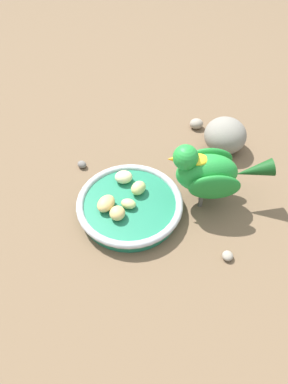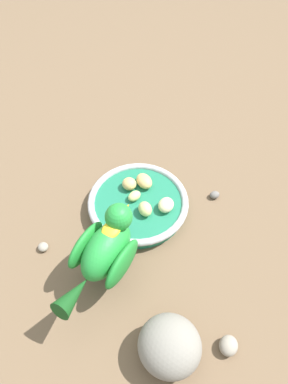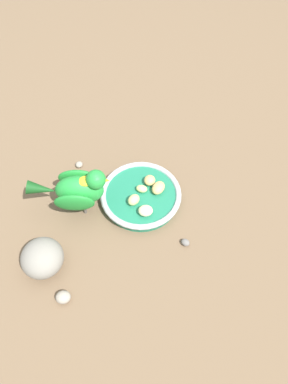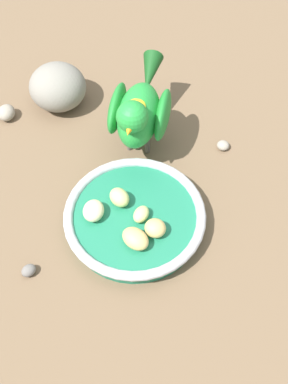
{
  "view_description": "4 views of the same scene",
  "coord_description": "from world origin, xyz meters",
  "px_view_note": "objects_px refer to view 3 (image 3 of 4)",
  "views": [
    {
      "loc": [
        -0.1,
        0.36,
        0.5
      ],
      "look_at": [
        -0.02,
        -0.03,
        0.04
      ],
      "focal_mm": 31.04,
      "sensor_mm": 36.0,
      "label": 1
    },
    {
      "loc": [
        -0.28,
        -0.29,
        0.55
      ],
      "look_at": [
        -0.0,
        -0.04,
        0.07
      ],
      "focal_mm": 31.26,
      "sensor_mm": 36.0,
      "label": 2
    },
    {
      "loc": [
        0.11,
        -0.49,
        0.73
      ],
      "look_at": [
        0.01,
        -0.04,
        0.06
      ],
      "focal_mm": 32.87,
      "sensor_mm": 36.0,
      "label": 3
    },
    {
      "loc": [
        0.33,
        0.14,
        0.61
      ],
      "look_at": [
        -0.03,
        -0.02,
        0.04
      ],
      "focal_mm": 46.65,
      "sensor_mm": 36.0,
      "label": 4
    }
  ],
  "objects_px": {
    "apple_piece_3": "(150,180)",
    "pebble_0": "(79,165)",
    "rock_large": "(42,258)",
    "apple_piece_2": "(141,189)",
    "pebble_1": "(185,242)",
    "feeding_bowl": "(140,195)",
    "apple_piece_1": "(134,200)",
    "pebble_2": "(63,297)",
    "parrot": "(78,189)",
    "apple_piece_4": "(158,188)",
    "apple_piece_0": "(146,211)"
  },
  "relations": [
    {
      "from": "apple_piece_3",
      "to": "pebble_0",
      "type": "relative_size",
      "value": 1.5
    },
    {
      "from": "apple_piece_1",
      "to": "rock_large",
      "type": "bearing_deg",
      "value": -129.81
    },
    {
      "from": "feeding_bowl",
      "to": "pebble_0",
      "type": "relative_size",
      "value": 10.17
    },
    {
      "from": "parrot",
      "to": "feeding_bowl",
      "type": "bearing_deg",
      "value": 9.31
    },
    {
      "from": "apple_piece_1",
      "to": "pebble_0",
      "type": "bearing_deg",
      "value": 150.86
    },
    {
      "from": "apple_piece_3",
      "to": "parrot",
      "type": "relative_size",
      "value": 0.15
    },
    {
      "from": "apple_piece_4",
      "to": "pebble_2",
      "type": "bearing_deg",
      "value": -115.31
    },
    {
      "from": "apple_piece_3",
      "to": "pebble_0",
      "type": "xyz_separation_m",
      "value": [
        -0.2,
        0.03,
        -0.03
      ]
    },
    {
      "from": "apple_piece_0",
      "to": "apple_piece_2",
      "type": "distance_m",
      "value": 0.07
    },
    {
      "from": "feeding_bowl",
      "to": "pebble_1",
      "type": "xyz_separation_m",
      "value": [
        0.13,
        -0.1,
        -0.01
      ]
    },
    {
      "from": "apple_piece_1",
      "to": "parrot",
      "type": "distance_m",
      "value": 0.13
    },
    {
      "from": "apple_piece_3",
      "to": "pebble_0",
      "type": "distance_m",
      "value": 0.2
    },
    {
      "from": "apple_piece_2",
      "to": "feeding_bowl",
      "type": "bearing_deg",
      "value": -87.44
    },
    {
      "from": "parrot",
      "to": "rock_large",
      "type": "height_order",
      "value": "parrot"
    },
    {
      "from": "feeding_bowl",
      "to": "apple_piece_2",
      "type": "xyz_separation_m",
      "value": [
        -0.0,
        0.01,
        0.02
      ]
    },
    {
      "from": "apple_piece_1",
      "to": "feeding_bowl",
      "type": "bearing_deg",
      "value": 73.36
    },
    {
      "from": "pebble_1",
      "to": "feeding_bowl",
      "type": "bearing_deg",
      "value": 142.94
    },
    {
      "from": "feeding_bowl",
      "to": "apple_piece_3",
      "type": "bearing_deg",
      "value": 66.06
    },
    {
      "from": "parrot",
      "to": "apple_piece_3",
      "type": "bearing_deg",
      "value": 18.52
    },
    {
      "from": "pebble_0",
      "to": "feeding_bowl",
      "type": "bearing_deg",
      "value": -20.65
    },
    {
      "from": "apple_piece_2",
      "to": "pebble_1",
      "type": "bearing_deg",
      "value": -39.65
    },
    {
      "from": "rock_large",
      "to": "pebble_2",
      "type": "relative_size",
      "value": 2.96
    },
    {
      "from": "apple_piece_1",
      "to": "apple_piece_0",
      "type": "bearing_deg",
      "value": -34.33
    },
    {
      "from": "feeding_bowl",
      "to": "pebble_2",
      "type": "height_order",
      "value": "feeding_bowl"
    },
    {
      "from": "apple_piece_4",
      "to": "rock_large",
      "type": "bearing_deg",
      "value": -131.35
    },
    {
      "from": "feeding_bowl",
      "to": "parrot",
      "type": "height_order",
      "value": "parrot"
    },
    {
      "from": "apple_piece_2",
      "to": "parrot",
      "type": "xyz_separation_m",
      "value": [
        -0.13,
        -0.06,
        0.05
      ]
    },
    {
      "from": "apple_piece_1",
      "to": "apple_piece_4",
      "type": "distance_m",
      "value": 0.07
    },
    {
      "from": "rock_large",
      "to": "apple_piece_4",
      "type": "bearing_deg",
      "value": 48.65
    },
    {
      "from": "feeding_bowl",
      "to": "apple_piece_2",
      "type": "relative_size",
      "value": 7.15
    },
    {
      "from": "pebble_0",
      "to": "pebble_2",
      "type": "relative_size",
      "value": 0.62
    },
    {
      "from": "apple_piece_0",
      "to": "apple_piece_2",
      "type": "height_order",
      "value": "apple_piece_0"
    },
    {
      "from": "apple_piece_4",
      "to": "parrot",
      "type": "height_order",
      "value": "parrot"
    },
    {
      "from": "rock_large",
      "to": "apple_piece_3",
      "type": "bearing_deg",
      "value": 54.37
    },
    {
      "from": "apple_piece_1",
      "to": "apple_piece_2",
      "type": "bearing_deg",
      "value": 78.15
    },
    {
      "from": "parrot",
      "to": "pebble_2",
      "type": "relative_size",
      "value": 6.18
    },
    {
      "from": "apple_piece_1",
      "to": "pebble_2",
      "type": "bearing_deg",
      "value": -109.89
    },
    {
      "from": "feeding_bowl",
      "to": "apple_piece_0",
      "type": "xyz_separation_m",
      "value": [
        0.03,
        -0.05,
        0.02
      ]
    },
    {
      "from": "apple_piece_3",
      "to": "pebble_1",
      "type": "height_order",
      "value": "apple_piece_3"
    },
    {
      "from": "apple_piece_0",
      "to": "apple_piece_1",
      "type": "distance_m",
      "value": 0.04
    },
    {
      "from": "feeding_bowl",
      "to": "parrot",
      "type": "bearing_deg",
      "value": -157.93
    },
    {
      "from": "feeding_bowl",
      "to": "apple_piece_1",
      "type": "xyz_separation_m",
      "value": [
        -0.01,
        -0.03,
        0.02
      ]
    },
    {
      "from": "apple_piece_4",
      "to": "pebble_1",
      "type": "relative_size",
      "value": 1.95
    },
    {
      "from": "apple_piece_0",
      "to": "apple_piece_4",
      "type": "height_order",
      "value": "same"
    },
    {
      "from": "apple_piece_2",
      "to": "rock_large",
      "type": "distance_m",
      "value": 0.28
    },
    {
      "from": "apple_piece_2",
      "to": "apple_piece_3",
      "type": "bearing_deg",
      "value": 58.09
    },
    {
      "from": "apple_piece_1",
      "to": "pebble_0",
      "type": "xyz_separation_m",
      "value": [
        -0.17,
        0.1,
        -0.03
      ]
    },
    {
      "from": "feeding_bowl",
      "to": "apple_piece_1",
      "type": "height_order",
      "value": "apple_piece_1"
    },
    {
      "from": "apple_piece_0",
      "to": "apple_piece_1",
      "type": "relative_size",
      "value": 1.08
    },
    {
      "from": "apple_piece_1",
      "to": "pebble_0",
      "type": "height_order",
      "value": "apple_piece_1"
    }
  ]
}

